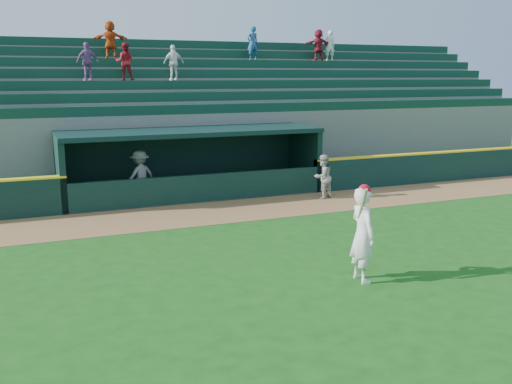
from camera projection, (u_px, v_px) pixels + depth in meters
ground at (281, 255)px, 14.15m from camera, size 120.00×120.00×0.00m
warning_track at (217, 212)px, 18.58m from camera, size 40.00×3.00×0.01m
field_wall_right at (474, 165)px, 24.56m from camera, size 15.50×0.30×1.20m
wall_stripe_right at (475, 150)px, 24.44m from camera, size 15.50×0.32×0.06m
dugout_player_front at (323, 177)px, 20.51m from camera, size 0.93×0.82×1.60m
dugout_player_inside at (140, 176)px, 20.12m from camera, size 1.34×1.08×1.80m
dugout at (190, 158)px, 21.12m from camera, size 9.40×2.80×2.46m
stands at (160, 121)px, 25.03m from camera, size 34.50×6.25×6.61m
batter_at_plate at (363, 233)px, 12.20m from camera, size 0.55×0.86×2.15m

